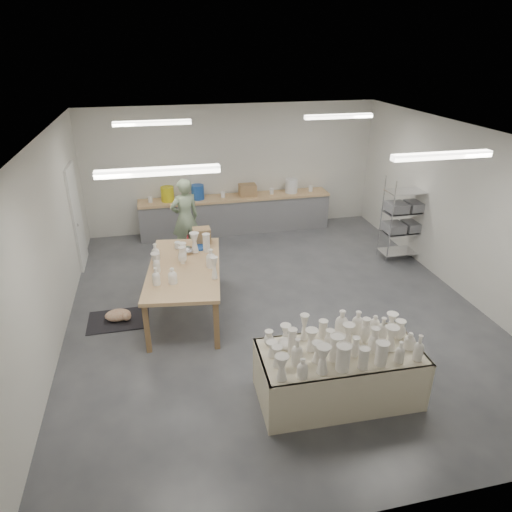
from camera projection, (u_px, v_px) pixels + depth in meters
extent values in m
plane|color=#424449|center=(274.00, 307.00, 8.10)|extent=(8.00, 8.00, 0.00)
cube|color=white|center=(277.00, 136.00, 6.82)|extent=(7.00, 8.00, 0.02)
cube|color=silver|center=(233.00, 169.00, 10.99)|extent=(7.00, 0.02, 3.00)
cube|color=silver|center=(395.00, 396.00, 3.93)|extent=(7.00, 0.02, 3.00)
cube|color=silver|center=(47.00, 248.00, 6.76)|extent=(0.02, 8.00, 3.00)
cube|color=silver|center=(464.00, 213.00, 8.16)|extent=(0.02, 8.00, 3.00)
cube|color=white|center=(77.00, 217.00, 9.25)|extent=(0.05, 0.90, 2.10)
cube|color=white|center=(158.00, 171.00, 5.16)|extent=(1.40, 0.12, 0.08)
cube|color=white|center=(442.00, 156.00, 5.88)|extent=(1.40, 0.12, 0.08)
cube|color=white|center=(152.00, 123.00, 8.25)|extent=(1.40, 0.12, 0.08)
cube|color=white|center=(339.00, 116.00, 8.97)|extent=(1.40, 0.12, 0.08)
cube|color=tan|center=(235.00, 198.00, 10.97)|extent=(4.60, 0.60, 0.06)
cube|color=slate|center=(236.00, 215.00, 11.17)|extent=(4.60, 0.55, 0.84)
cylinder|color=gold|center=(167.00, 194.00, 10.57)|extent=(0.30, 0.30, 0.34)
cylinder|color=#1E4CA3|center=(198.00, 192.00, 10.71)|extent=(0.30, 0.30, 0.34)
cylinder|color=white|center=(291.00, 186.00, 11.17)|extent=(0.30, 0.30, 0.34)
cube|color=#9C7B4B|center=(248.00, 190.00, 10.96)|extent=(0.40, 0.30, 0.28)
cylinder|color=white|center=(150.00, 199.00, 10.53)|extent=(0.10, 0.10, 0.14)
cylinder|color=white|center=(223.00, 194.00, 10.87)|extent=(0.10, 0.10, 0.14)
cylinder|color=white|center=(272.00, 191.00, 11.11)|extent=(0.10, 0.10, 0.14)
cylinder|color=white|center=(311.00, 189.00, 11.31)|extent=(0.10, 0.10, 0.14)
cylinder|color=silver|center=(391.00, 224.00, 9.31)|extent=(0.02, 0.02, 1.80)
cylinder|color=silver|center=(428.00, 221.00, 9.48)|extent=(0.02, 0.02, 1.80)
cylinder|color=silver|center=(381.00, 217.00, 9.70)|extent=(0.02, 0.02, 1.80)
cylinder|color=silver|center=(417.00, 214.00, 9.87)|extent=(0.02, 0.02, 1.80)
cube|color=silver|center=(400.00, 251.00, 9.91)|extent=(0.88, 0.48, 0.02)
cube|color=silver|center=(403.00, 232.00, 9.72)|extent=(0.88, 0.48, 0.02)
cube|color=silver|center=(406.00, 212.00, 9.52)|extent=(0.88, 0.48, 0.02)
cube|color=silver|center=(409.00, 191.00, 9.33)|extent=(0.88, 0.48, 0.02)
cube|color=slate|center=(394.00, 227.00, 9.62)|extent=(0.38, 0.42, 0.18)
cube|color=slate|center=(413.00, 226.00, 9.71)|extent=(0.38, 0.42, 0.18)
cube|color=slate|center=(397.00, 207.00, 9.43)|extent=(0.38, 0.42, 0.18)
cube|color=slate|center=(416.00, 206.00, 9.52)|extent=(0.38, 0.42, 0.18)
cube|color=olive|center=(338.00, 377.00, 5.93)|extent=(1.86, 0.88, 0.63)
cube|color=beige|center=(341.00, 352.00, 5.76)|extent=(2.10, 1.04, 0.03)
cube|color=beige|center=(353.00, 400.00, 5.49)|extent=(2.08, 0.08, 0.73)
cube|color=beige|center=(325.00, 352.00, 6.33)|extent=(2.08, 0.08, 0.73)
cube|color=tan|center=(184.00, 268.00, 7.61)|extent=(1.48, 2.48, 0.06)
cube|color=olive|center=(157.00, 331.00, 6.72)|extent=(0.08, 0.08, 0.82)
cube|color=olive|center=(226.00, 322.00, 6.93)|extent=(0.08, 0.08, 0.82)
cube|color=olive|center=(154.00, 266.00, 8.67)|extent=(0.08, 0.08, 0.82)
cube|color=olive|center=(208.00, 261.00, 8.87)|extent=(0.08, 0.08, 0.82)
ellipsoid|color=silver|center=(187.00, 250.00, 8.07)|extent=(0.26, 0.26, 0.12)
cylinder|color=#1E4CA3|center=(199.00, 248.00, 8.26)|extent=(0.26, 0.26, 0.03)
cylinder|color=white|center=(178.00, 245.00, 8.24)|extent=(0.11, 0.11, 0.12)
cube|color=#9C7B4B|center=(202.00, 235.00, 8.45)|extent=(0.32, 0.26, 0.28)
cube|color=black|center=(119.00, 320.00, 7.70)|extent=(1.00, 0.70, 0.02)
ellipsoid|color=white|center=(118.00, 315.00, 7.66)|extent=(0.46, 0.34, 0.18)
sphere|color=white|center=(126.00, 316.00, 7.60)|extent=(0.15, 0.15, 0.15)
imported|color=#8EA47F|center=(185.00, 218.00, 9.72)|extent=(0.72, 0.58, 1.73)
cylinder|color=red|center=(186.00, 238.00, 10.20)|extent=(0.41, 0.41, 0.04)
cylinder|color=silver|center=(192.00, 243.00, 10.33)|extent=(0.02, 0.02, 0.27)
cylinder|color=silver|center=(181.00, 243.00, 10.32)|extent=(0.02, 0.02, 0.27)
cylinder|color=silver|center=(185.00, 247.00, 10.14)|extent=(0.02, 0.02, 0.27)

